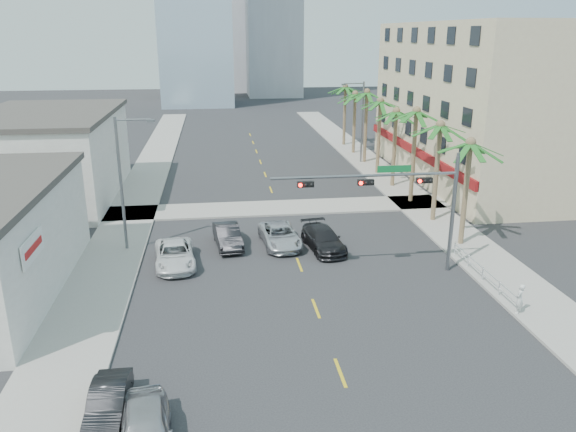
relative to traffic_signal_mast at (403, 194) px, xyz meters
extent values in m
plane|color=#262628|center=(-5.78, -7.95, -5.06)|extent=(260.00, 260.00, 0.00)
cube|color=gray|center=(6.22, 12.05, -4.99)|extent=(4.00, 120.00, 0.15)
cube|color=gray|center=(-17.78, 12.05, -4.99)|extent=(4.00, 120.00, 0.15)
cube|color=gray|center=(-5.78, 14.05, -4.99)|extent=(80.00, 4.00, 0.15)
cube|color=#C8B38D|center=(16.22, 22.05, 2.44)|extent=(15.00, 28.00, 15.00)
cube|color=maroon|center=(8.62, 22.05, -2.06)|extent=(0.30, 28.00, 0.80)
cube|color=beige|center=(-25.28, 20.05, -1.46)|extent=(11.00, 18.00, 7.20)
cube|color=#ADADB2|center=(-8.78, 117.05, 15.94)|extent=(16.00, 16.00, 42.00)
cylinder|color=slate|center=(3.22, 0.05, -1.46)|extent=(0.24, 0.24, 7.20)
cylinder|color=slate|center=(-2.28, 0.05, 1.14)|extent=(11.00, 0.16, 0.16)
cube|color=#0C662D|center=(-0.58, 0.05, 1.49)|extent=(2.00, 0.05, 0.40)
cube|color=black|center=(1.22, -0.10, 0.79)|extent=(0.95, 0.28, 0.32)
sphere|color=#FF0C05|center=(0.90, -0.26, 0.79)|extent=(0.22, 0.22, 0.22)
cube|color=black|center=(-2.28, -0.10, 0.79)|extent=(0.95, 0.28, 0.32)
sphere|color=#FF0C05|center=(-2.60, -0.26, 0.79)|extent=(0.22, 0.22, 0.22)
cube|color=black|center=(-5.78, -0.10, 0.79)|extent=(0.95, 0.28, 0.32)
sphere|color=#FF0C05|center=(-6.10, -0.26, 0.79)|extent=(0.22, 0.22, 0.22)
cylinder|color=brown|center=(5.82, 4.05, -1.46)|extent=(0.36, 0.36, 7.20)
cylinder|color=brown|center=(5.82, 9.25, -1.28)|extent=(0.36, 0.36, 7.56)
cylinder|color=brown|center=(5.82, 14.45, -1.10)|extent=(0.36, 0.36, 7.92)
cylinder|color=brown|center=(5.82, 19.65, -1.46)|extent=(0.36, 0.36, 7.20)
cylinder|color=brown|center=(5.82, 24.85, -1.28)|extent=(0.36, 0.36, 7.56)
cylinder|color=brown|center=(5.82, 30.05, -1.10)|extent=(0.36, 0.36, 7.92)
cylinder|color=brown|center=(5.82, 35.25, -1.46)|extent=(0.36, 0.36, 7.20)
cylinder|color=brown|center=(5.82, 40.45, -1.28)|extent=(0.36, 0.36, 7.56)
cylinder|color=slate|center=(-16.98, 6.05, -0.56)|extent=(0.20, 0.20, 9.00)
cylinder|color=slate|center=(-15.88, 6.05, 3.74)|extent=(2.20, 0.12, 0.12)
cube|color=slate|center=(-14.78, 6.05, 3.64)|extent=(0.50, 0.25, 0.18)
cylinder|color=slate|center=(5.42, 30.05, -0.56)|extent=(0.20, 0.20, 9.00)
cylinder|color=slate|center=(4.32, 30.05, 3.74)|extent=(2.20, 0.12, 0.12)
cube|color=slate|center=(3.22, 30.05, 3.64)|extent=(0.50, 0.25, 0.18)
cylinder|color=silver|center=(4.52, -1.95, -4.51)|extent=(0.08, 8.00, 0.08)
cylinder|color=silver|center=(4.52, -1.95, -4.16)|extent=(0.08, 8.00, 0.08)
cylinder|color=silver|center=(4.52, -5.95, -4.56)|extent=(0.08, 0.08, 1.00)
cylinder|color=silver|center=(4.52, -3.95, -4.56)|extent=(0.08, 0.08, 1.00)
cylinder|color=silver|center=(4.52, -1.95, -4.56)|extent=(0.08, 0.08, 1.00)
cylinder|color=silver|center=(4.52, 0.05, -4.56)|extent=(0.08, 0.08, 1.00)
cylinder|color=silver|center=(4.52, 2.05, -4.56)|extent=(0.08, 0.08, 1.00)
imported|color=#B0AFB4|center=(-13.58, -13.66, -4.28)|extent=(2.38, 4.75, 1.55)
imported|color=black|center=(-15.18, -11.71, -4.42)|extent=(1.37, 3.93, 1.29)
imported|color=white|center=(-13.58, 2.97, -4.34)|extent=(2.89, 5.39, 1.44)
imported|color=black|center=(-10.19, 5.91, -4.31)|extent=(2.12, 4.72, 1.50)
imported|color=silver|center=(-6.60, 5.62, -4.34)|extent=(2.85, 5.36, 1.43)
imported|color=black|center=(-3.78, 4.49, -4.32)|extent=(2.75, 5.32, 1.48)
imported|color=silver|center=(4.52, -6.05, -4.11)|extent=(0.69, 0.68, 1.61)
camera|label=1|loc=(-10.74, -30.46, 8.97)|focal=35.00mm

